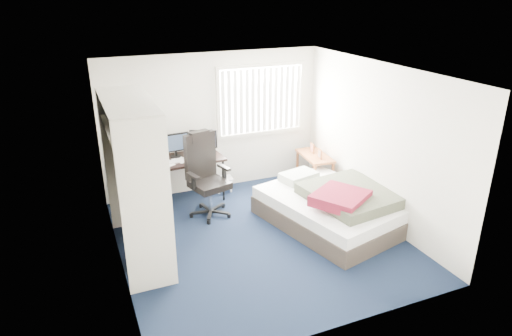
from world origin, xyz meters
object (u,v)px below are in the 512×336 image
object	(u,v)px
office_chair	(207,183)
nightstand	(315,158)
desk	(175,158)
bed	(334,207)

from	to	relation	value
office_chair	nightstand	bearing A→B (deg)	8.41
desk	bed	world-z (taller)	desk
nightstand	office_chair	bearing A→B (deg)	-171.59
desk	bed	bearing A→B (deg)	-40.10
desk	nightstand	xyz separation A→B (m)	(2.57, -0.30, -0.28)
desk	nightstand	bearing A→B (deg)	-6.67
nightstand	bed	size ratio (longest dim) A/B	0.37
nightstand	desk	bearing A→B (deg)	173.33
office_chair	bed	bearing A→B (deg)	-33.13
bed	nightstand	bearing A→B (deg)	71.90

